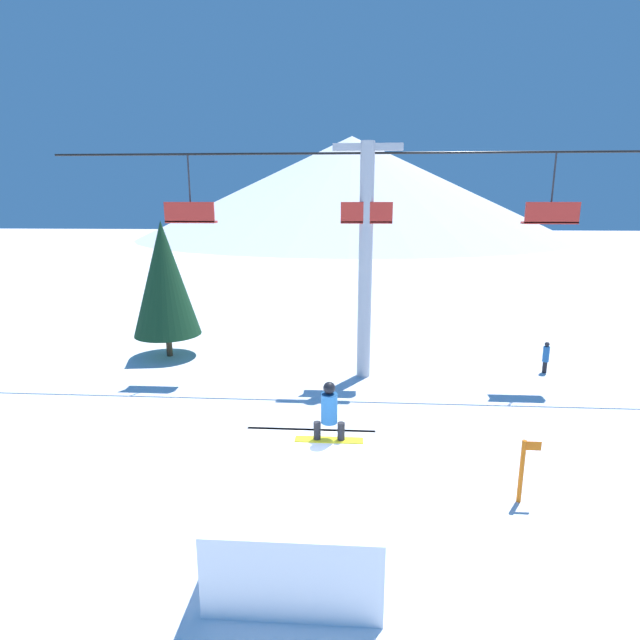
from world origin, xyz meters
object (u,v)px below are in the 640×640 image
at_px(distant_skier, 546,356).
at_px(trail_marker, 522,469).
at_px(pine_tree_near, 164,279).
at_px(snowboarder, 329,412).
at_px(snow_ramp, 303,509).

bearing_deg(distant_skier, trail_marker, -112.90).
distance_m(trail_marker, distant_skier, 9.50).
bearing_deg(pine_tree_near, trail_marker, -40.84).
distance_m(snowboarder, trail_marker, 4.39).
height_order(snowboarder, trail_marker, snowboarder).
height_order(snow_ramp, pine_tree_near, pine_tree_near).
relative_size(pine_tree_near, trail_marker, 3.89).
xyz_separation_m(snowboarder, pine_tree_near, (-7.30, 10.17, 1.21)).
relative_size(trail_marker, distant_skier, 1.19).
xyz_separation_m(snowboarder, distant_skier, (7.87, 9.00, -1.44)).
bearing_deg(snow_ramp, snowboarder, 72.88).
bearing_deg(snow_ramp, trail_marker, 19.56).
bearing_deg(trail_marker, snow_ramp, -160.44).
bearing_deg(snowboarder, distant_skier, 48.81).
relative_size(snowboarder, trail_marker, 1.00).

